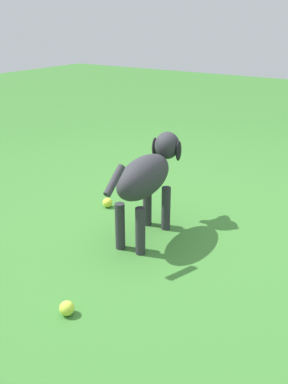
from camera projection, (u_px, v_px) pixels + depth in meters
name	position (u px, v px, depth m)	size (l,w,h in m)	color
ground	(169.00, 223.00, 2.67)	(14.00, 14.00, 0.00)	#38722D
dog	(148.00, 175.00, 2.38)	(0.25, 0.84, 0.57)	#2D2D33
tennis_ball_0	(130.00, 191.00, 3.07)	(0.07, 0.07, 0.07)	#CEE12B
tennis_ball_1	(67.00, 308.00, 1.83)	(0.07, 0.07, 0.07)	#C2DC41
tennis_ball_2	(108.00, 203.00, 2.87)	(0.07, 0.07, 0.07)	#D1DE3C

